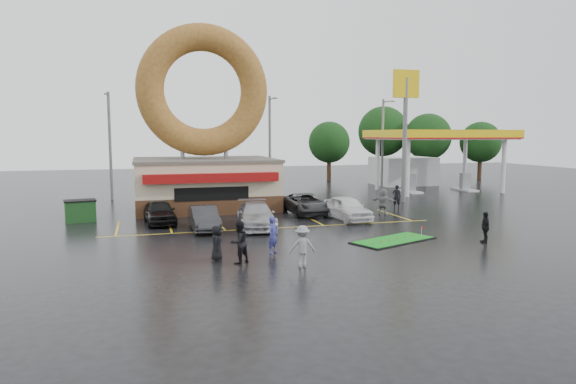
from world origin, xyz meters
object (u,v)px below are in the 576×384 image
object	(u,v)px
person_blue	(273,235)
donut_shop	(204,148)
streetlight_right	(383,141)
car_silver	(256,215)
shell_sign	(405,111)
streetlight_left	(110,143)
streetlight_mid	(270,142)
putting_green	(394,240)
dumpster	(80,211)
car_dgrey	(204,218)
person_cameraman	(485,227)
gas_station	(423,152)
car_black	(160,212)
car_grey	(306,204)
car_white	(347,208)

from	to	relation	value
person_blue	donut_shop	bearing A→B (deg)	53.75
streetlight_right	car_silver	world-z (taller)	streetlight_right
shell_sign	streetlight_left	distance (m)	24.46
shell_sign	streetlight_left	size ratio (longest dim) A/B	1.18
donut_shop	streetlight_mid	xyz separation A→B (m)	(7.00, 7.95, 0.32)
streetlight_mid	putting_green	distance (m)	23.23
car_silver	dumpster	xyz separation A→B (m)	(-10.21, 5.21, -0.09)
car_dgrey	person_cameraman	distance (m)	15.24
gas_station	car_black	bearing A→B (deg)	-152.10
streetlight_right	car_silver	bearing A→B (deg)	-133.36
car_dgrey	car_grey	size ratio (longest dim) A/B	0.82
streetlight_right	putting_green	bearing A→B (deg)	-115.00
streetlight_right	person_cameraman	size ratio (longest dim) A/B	5.66
streetlight_mid	streetlight_right	xyz separation A→B (m)	(12.00, 1.00, 0.00)
car_silver	car_grey	distance (m)	6.13
car_silver	car_white	size ratio (longest dim) A/B	1.13
shell_sign	dumpster	distance (m)	25.42
donut_shop	car_dgrey	size ratio (longest dim) A/B	3.23
gas_station	car_grey	bearing A→B (deg)	-142.16
putting_green	streetlight_mid	bearing A→B (deg)	92.37
streetlight_right	car_dgrey	size ratio (longest dim) A/B	2.16
shell_sign	car_black	size ratio (longest dim) A/B	2.47
car_black	car_silver	bearing A→B (deg)	-34.05
car_grey	person_cameraman	world-z (taller)	person_cameraman
car_grey	streetlight_right	bearing A→B (deg)	46.04
streetlight_left	shell_sign	bearing A→B (deg)	-18.99
donut_shop	person_blue	xyz separation A→B (m)	(1.24, -15.81, -3.60)
car_black	dumpster	distance (m)	5.24
dumpster	car_grey	bearing A→B (deg)	-13.21
person_blue	dumpster	distance (m)	15.22
streetlight_right	person_blue	bearing A→B (deg)	-125.67
car_grey	shell_sign	bearing A→B (deg)	20.82
car_dgrey	dumpster	distance (m)	8.83
gas_station	dumpster	world-z (taller)	gas_station
car_silver	putting_green	distance (m)	8.28
person_cameraman	streetlight_mid	bearing A→B (deg)	-149.76
donut_shop	person_blue	world-z (taller)	donut_shop
gas_station	car_dgrey	distance (m)	29.73
streetlight_left	car_black	bearing A→B (deg)	-75.11
car_black	dumpster	size ratio (longest dim) A/B	2.38
donut_shop	streetlight_mid	world-z (taller)	donut_shop
streetlight_mid	streetlight_right	bearing A→B (deg)	4.76
shell_sign	streetlight_mid	world-z (taller)	shell_sign
streetlight_left	car_dgrey	distance (m)	17.57
donut_shop	gas_station	xyz separation A→B (m)	(23.00, 7.97, -0.77)
gas_station	streetlight_left	world-z (taller)	streetlight_left
streetlight_mid	car_silver	distance (m)	18.32
donut_shop	putting_green	world-z (taller)	donut_shop
car_dgrey	car_silver	size ratio (longest dim) A/B	0.82
streetlight_mid	car_grey	distance (m)	13.56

